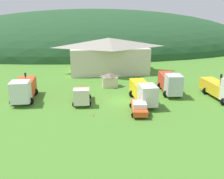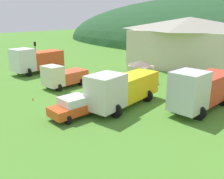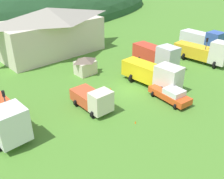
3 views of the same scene
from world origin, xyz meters
name	(u,v)px [view 2 (image 2 of 3)]	position (x,y,z in m)	size (l,w,h in m)	color
ground_plane	(103,97)	(0.00, 0.00, 0.00)	(200.00, 200.00, 0.00)	#4C842D
depot_building	(188,42)	(0.45, 18.48, 3.86)	(17.59, 9.28, 7.49)	beige
play_shed_cream	(141,70)	(-0.71, 7.66, 1.29)	(2.83, 2.23, 2.50)	beige
heavy_rig_white	(36,60)	(-14.28, 2.13, 1.83)	(3.39, 7.20, 3.51)	white
light_truck_cream	(63,76)	(-5.75, -0.23, 1.24)	(2.80, 5.06, 2.57)	beige
flatbed_truck_yellow	(122,88)	(3.12, -1.08, 1.71)	(3.12, 8.00, 3.27)	silver
tow_truck_silver	(201,89)	(8.50, 2.58, 1.85)	(3.55, 7.64, 3.58)	silver
service_pickup_orange	(79,106)	(1.63, -4.74, 0.83)	(2.72, 5.16, 1.66)	#E34F1E
traffic_light_west	(36,54)	(-13.74, 1.85, 2.64)	(0.20, 0.32, 4.32)	#4C4C51
traffic_cone_near_pickup	(105,90)	(-1.38, 1.82, 0.00)	(0.36, 0.36, 0.55)	orange
traffic_cone_mid_row	(33,100)	(-4.40, -4.98, 0.00)	(0.36, 0.36, 0.54)	orange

